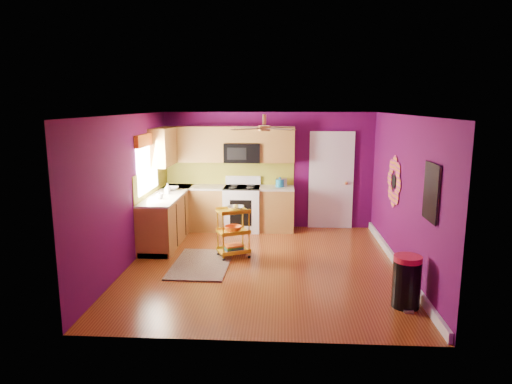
{
  "coord_description": "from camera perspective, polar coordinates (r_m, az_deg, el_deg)",
  "views": [
    {
      "loc": [
        0.3,
        -7.29,
        2.67
      ],
      "look_at": [
        -0.15,
        0.4,
        1.18
      ],
      "focal_mm": 32.0,
      "sensor_mm": 36.0,
      "label": 1
    }
  ],
  "objects": [
    {
      "name": "rolling_cart",
      "position": [
        8.03,
        -2.8,
        -4.8
      ],
      "size": [
        0.64,
        0.57,
        0.95
      ],
      "color": "gold",
      "rests_on": "ground"
    },
    {
      "name": "trash_can",
      "position": [
        6.48,
        18.3,
        -10.58
      ],
      "size": [
        0.39,
        0.42,
        0.71
      ],
      "color": "black",
      "rests_on": "ground"
    },
    {
      "name": "shag_rug",
      "position": [
        7.85,
        -6.84,
        -8.91
      ],
      "size": [
        0.96,
        1.54,
        0.02
      ],
      "primitive_type": "cube",
      "rotation": [
        0.0,
        0.0,
        -0.02
      ],
      "color": "black",
      "rests_on": "ground"
    },
    {
      "name": "toaster",
      "position": [
        9.7,
        3.22,
        1.22
      ],
      "size": [
        0.22,
        0.15,
        0.18
      ],
      "primitive_type": "cube",
      "color": "beige",
      "rests_on": "lower_cabinets"
    },
    {
      "name": "right_wall_art",
      "position": [
        7.31,
        18.56,
        0.74
      ],
      "size": [
        0.04,
        2.74,
        1.04
      ],
      "color": "black",
      "rests_on": "ground"
    },
    {
      "name": "upper_cabinetry",
      "position": [
        9.63,
        -5.92,
        5.72
      ],
      "size": [
        2.8,
        2.3,
        1.26
      ],
      "color": "brown",
      "rests_on": "ground"
    },
    {
      "name": "left_window",
      "position": [
        8.76,
        -13.43,
        4.56
      ],
      "size": [
        0.08,
        1.35,
        1.08
      ],
      "color": "white",
      "rests_on": "ground"
    },
    {
      "name": "electric_range",
      "position": [
        9.75,
        -1.75,
        -2.0
      ],
      "size": [
        0.76,
        0.66,
        1.13
      ],
      "color": "white",
      "rests_on": "ground"
    },
    {
      "name": "room_envelope",
      "position": [
        7.37,
        1.18,
        2.87
      ],
      "size": [
        4.54,
        5.04,
        2.52
      ],
      "color": "#510947",
      "rests_on": "ground"
    },
    {
      "name": "counter_cup",
      "position": [
        8.62,
        -11.93,
        -0.5
      ],
      "size": [
        0.13,
        0.13,
        0.1
      ],
      "primitive_type": "imported",
      "color": "white",
      "rests_on": "lower_cabinets"
    },
    {
      "name": "ground",
      "position": [
        7.77,
        0.93,
        -9.14
      ],
      "size": [
        5.0,
        5.0,
        0.0
      ],
      "primitive_type": "plane",
      "color": "#672D10",
      "rests_on": "ground"
    },
    {
      "name": "teal_kettle",
      "position": [
        9.65,
        3.01,
        1.14
      ],
      "size": [
        0.18,
        0.18,
        0.21
      ],
      "color": "#15749E",
      "rests_on": "lower_cabinets"
    },
    {
      "name": "ceiling_fan",
      "position": [
        7.5,
        1.05,
        8.06
      ],
      "size": [
        1.01,
        1.01,
        0.26
      ],
      "color": "#BF8C3F",
      "rests_on": "ground"
    },
    {
      "name": "lower_cabinets",
      "position": [
        9.52,
        -6.72,
        -2.69
      ],
      "size": [
        2.81,
        2.31,
        0.94
      ],
      "color": "brown",
      "rests_on": "ground"
    },
    {
      "name": "soap_bottle_b",
      "position": [
        9.26,
        -10.98,
        0.54
      ],
      "size": [
        0.13,
        0.13,
        0.17
      ],
      "primitive_type": "imported",
      "color": "white",
      "rests_on": "lower_cabinets"
    },
    {
      "name": "soap_bottle_a",
      "position": [
        9.02,
        -11.09,
        0.28
      ],
      "size": [
        0.08,
        0.08,
        0.18
      ],
      "primitive_type": "imported",
      "color": "#EA3F72",
      "rests_on": "lower_cabinets"
    },
    {
      "name": "counter_dish",
      "position": [
        9.43,
        -10.49,
        0.42
      ],
      "size": [
        0.28,
        0.28,
        0.07
      ],
      "primitive_type": "imported",
      "color": "white",
      "rests_on": "lower_cabinets"
    },
    {
      "name": "panel_door",
      "position": [
        9.95,
        9.36,
        1.31
      ],
      "size": [
        0.95,
        0.11,
        2.15
      ],
      "color": "white",
      "rests_on": "ground"
    }
  ]
}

